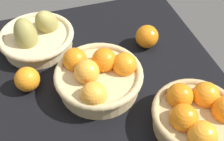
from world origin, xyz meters
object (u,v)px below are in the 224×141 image
at_px(basket_far_right_pears, 37,37).
at_px(loose_orange_back_gap, 27,79).
at_px(basket_near_left, 196,116).
at_px(basket_center, 99,76).
at_px(loose_orange_front_gap, 147,37).

distance_m(basket_far_right_pears, loose_orange_back_gap, 0.18).
relative_size(basket_near_left, loose_orange_back_gap, 3.12).
height_order(basket_near_left, loose_orange_back_gap, basket_near_left).
relative_size(basket_center, loose_orange_front_gap, 3.31).
xyz_separation_m(basket_near_left, loose_orange_front_gap, (0.33, -0.00, -0.01)).
bearing_deg(loose_orange_back_gap, loose_orange_front_gap, -80.15).
height_order(basket_far_right_pears, loose_orange_back_gap, basket_far_right_pears).
distance_m(basket_near_left, loose_orange_back_gap, 0.48).
relative_size(basket_far_right_pears, loose_orange_front_gap, 3.21).
relative_size(basket_far_right_pears, loose_orange_back_gap, 3.40).
relative_size(basket_center, loose_orange_back_gap, 3.51).
bearing_deg(loose_orange_front_gap, basket_near_left, 179.41).
xyz_separation_m(basket_far_right_pears, loose_orange_back_gap, (-0.18, 0.05, -0.00)).
distance_m(basket_near_left, basket_far_right_pears, 0.56).
bearing_deg(loose_orange_front_gap, basket_far_right_pears, 72.87).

